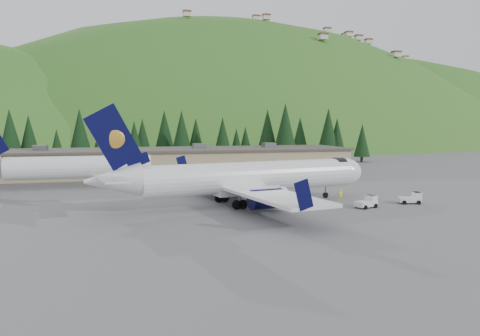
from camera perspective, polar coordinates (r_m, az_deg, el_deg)
name	(u,v)px	position (r m, az deg, el deg)	size (l,w,h in m)	color
ground	(252,204)	(59.19, 1.52, -4.39)	(600.00, 600.00, 0.00)	#59595E
airliner	(245,178)	(58.25, 0.58, -1.28)	(37.04, 34.94, 12.32)	white
second_airliner	(60,167)	(78.59, -21.06, 0.12)	(27.50, 11.00, 10.05)	white
baggage_tug_a	(367,202)	(58.47, 15.27, -4.05)	(3.02, 2.33, 1.45)	silver
baggage_tug_b	(412,198)	(63.13, 20.18, -3.50)	(2.98, 2.17, 1.46)	silver
terminal_building	(174,161)	(94.90, -8.00, 0.85)	(71.00, 17.00, 6.10)	tan
ramp_worker	(341,195)	(62.51, 12.17, -3.24)	(0.59, 0.38, 1.61)	yellow
tree_line	(177,136)	(118.29, -7.72, 3.91)	(111.46, 17.09, 14.15)	black
hills	(238,279)	(287.82, -0.24, -13.43)	(614.00, 330.00, 300.00)	#25661C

